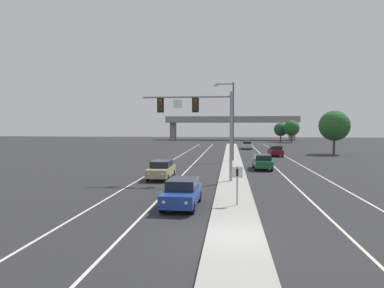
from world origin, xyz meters
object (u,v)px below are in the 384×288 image
at_px(tree_far_right_b, 281,129).
at_px(car_receding_darkred, 276,151).
at_px(car_oncoming_blue, 182,192).
at_px(car_receding_silver, 247,145).
at_px(car_oncoming_tan, 161,170).
at_px(median_sign_post, 237,180).
at_px(street_lamp_median, 231,117).
at_px(tree_far_right_a, 334,126).
at_px(overhead_signal_mast, 202,117).
at_px(tree_far_right_c, 292,128).
at_px(car_receding_green, 262,162).

bearing_deg(tree_far_right_b, car_receding_darkred, -98.78).
xyz_separation_m(car_oncoming_blue, car_receding_silver, (5.92, 50.39, 0.00)).
xyz_separation_m(car_oncoming_tan, tree_far_right_b, (20.07, 71.64, 2.75)).
height_order(median_sign_post, car_oncoming_tan, median_sign_post).
distance_m(car_receding_darkred, tree_far_right_b, 47.91).
xyz_separation_m(street_lamp_median, car_oncoming_tan, (-6.05, -15.53, -4.97)).
bearing_deg(tree_far_right_b, tree_far_right_a, -86.56).
xyz_separation_m(overhead_signal_mast, tree_far_right_c, (18.82, 69.55, -1.34)).
xyz_separation_m(car_receding_green, car_receding_silver, (-0.16, 32.52, 0.00)).
height_order(car_oncoming_blue, tree_far_right_c, tree_far_right_c).
relative_size(car_receding_silver, tree_far_right_b, 0.82).
relative_size(street_lamp_median, car_receding_darkred, 2.22).
xyz_separation_m(car_oncoming_blue, tree_far_right_c, (19.24, 78.30, 3.18)).
relative_size(tree_far_right_b, tree_far_right_a, 0.77).
relative_size(street_lamp_median, car_receding_silver, 2.23).
height_order(overhead_signal_mast, car_oncoming_blue, overhead_signal_mast).
bearing_deg(car_receding_green, tree_far_right_a, 58.02).
distance_m(overhead_signal_mast, street_lamp_median, 17.07).
distance_m(car_oncoming_blue, tree_far_right_c, 80.70).
bearing_deg(tree_far_right_c, street_lamp_median, -107.33).
height_order(car_receding_green, tree_far_right_a, tree_far_right_a).
bearing_deg(car_oncoming_tan, car_receding_green, 39.72).
bearing_deg(overhead_signal_mast, tree_far_right_b, 77.33).
height_order(tree_far_right_b, tree_far_right_a, tree_far_right_a).
bearing_deg(car_oncoming_tan, tree_far_right_b, 74.35).
bearing_deg(car_receding_silver, tree_far_right_b, 70.82).
bearing_deg(car_oncoming_tan, car_oncoming_blue, -72.26).
relative_size(car_oncoming_blue, tree_far_right_c, 0.74).
xyz_separation_m(car_oncoming_blue, tree_far_right_b, (16.83, 81.76, 2.75)).
distance_m(car_oncoming_tan, tree_far_right_c, 71.86).
distance_m(median_sign_post, tree_far_right_a, 42.45).
bearing_deg(overhead_signal_mast, tree_far_right_a, 58.06).
height_order(car_receding_silver, tree_far_right_c, tree_far_right_c).
distance_m(car_receding_green, tree_far_right_b, 64.85).
height_order(median_sign_post, car_receding_green, median_sign_post).
bearing_deg(car_receding_green, tree_far_right_c, 77.71).
relative_size(median_sign_post, street_lamp_median, 0.22).
xyz_separation_m(median_sign_post, car_receding_darkred, (6.42, 34.39, -0.77)).
height_order(car_oncoming_tan, tree_far_right_a, tree_far_right_a).
height_order(car_oncoming_blue, car_oncoming_tan, same).
xyz_separation_m(street_lamp_median, car_oncoming_blue, (-2.81, -25.65, -4.97)).
relative_size(median_sign_post, tree_far_right_c, 0.36).
bearing_deg(car_receding_darkred, tree_far_right_b, 81.22).
bearing_deg(car_receding_green, street_lamp_median, 112.75).
bearing_deg(car_receding_silver, car_oncoming_tan, -102.81).
bearing_deg(street_lamp_median, median_sign_post, -89.33).
height_order(street_lamp_median, car_receding_darkred, street_lamp_median).
height_order(car_oncoming_tan, car_receding_darkred, same).
bearing_deg(overhead_signal_mast, car_receding_green, 58.16).
bearing_deg(car_oncoming_blue, car_oncoming_tan, 107.74).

